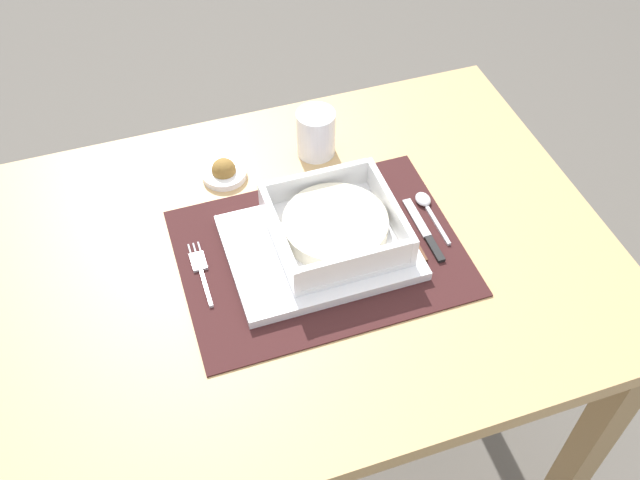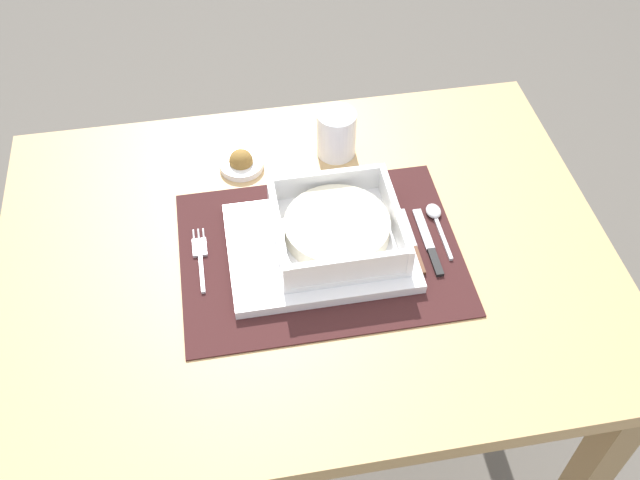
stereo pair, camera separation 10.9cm
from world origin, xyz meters
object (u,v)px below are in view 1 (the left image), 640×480
Objects in this scene: butter_knife at (426,233)px; porridge_bowl at (335,226)px; dining_table at (306,293)px; drinking_glass at (316,135)px; condiment_saucer at (224,172)px; fork at (200,269)px; spoon at (426,205)px; bread_knife at (409,235)px.

porridge_bowl is at bearing 171.30° from butter_knife.
butter_knife is (0.19, -0.03, 0.11)m from dining_table.
condiment_saucer is (-0.17, -0.01, -0.03)m from drinking_glass.
butter_knife reaches higher than dining_table.
spoon reaches higher than fork.
dining_table is 0.20m from fork.
spoon is 0.07m from bread_knife.
porridge_bowl reaches higher than condiment_saucer.
spoon reaches higher than dining_table.
condiment_saucer is at bearing -176.44° from drinking_glass.
condiment_saucer reaches higher than spoon.
drinking_glass reaches higher than dining_table.
drinking_glass is at bearing 116.35° from butter_knife.
bread_knife is at bearing 170.54° from butter_knife.
dining_table is 7.46× the size of fork.
bread_knife is at bearing -140.28° from spoon.
drinking_glass is (-0.13, 0.19, 0.03)m from spoon.
spoon is 1.38× the size of drinking_glass.
bread_knife is at bearing -6.53° from fork.
butter_knife is 0.36m from condiment_saucer.
fork is 1.09× the size of spoon.
dining_table is 0.22m from butter_knife.
condiment_saucer is (-0.27, 0.23, 0.00)m from butter_knife.
spoon is (0.22, 0.03, 0.11)m from dining_table.
butter_knife is at bearing -12.50° from porridge_bowl.
butter_knife is 1.64× the size of drinking_glass.
spoon is (0.38, 0.01, 0.00)m from fork.
bread_knife is 0.33m from condiment_saucer.
spoon is at bearing 38.41° from bread_knife.
dining_table is 0.25m from spoon.
fork is 0.33m from bread_knife.
spoon is 0.84× the size of butter_knife.
drinking_glass is 0.17m from condiment_saucer.
dining_table is 11.25× the size of drinking_glass.
butter_knife is at bearing -67.45° from drinking_glass.
porridge_bowl is 0.17m from spoon.
fork is at bearing 176.78° from porridge_bowl.
drinking_glass reaches higher than bread_knife.
bread_knife is at bearing -8.33° from dining_table.
drinking_glass is (0.04, 0.21, -0.00)m from porridge_bowl.
porridge_bowl reaches higher than spoon.
drinking_glass reaches higher than fork.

